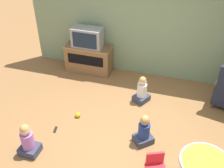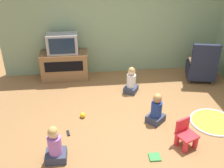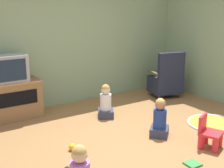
{
  "view_description": "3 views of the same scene",
  "coord_description": "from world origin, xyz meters",
  "px_view_note": "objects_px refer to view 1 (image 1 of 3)",
  "views": [
    {
      "loc": [
        0.75,
        -3.25,
        3.59
      ],
      "look_at": [
        -0.4,
        0.54,
        0.83
      ],
      "focal_mm": 42.0,
      "sensor_mm": 36.0,
      "label": 1
    },
    {
      "loc": [
        -0.95,
        -3.9,
        3.09
      ],
      "look_at": [
        -0.49,
        0.28,
        0.77
      ],
      "focal_mm": 42.0,
      "sensor_mm": 36.0,
      "label": 2
    },
    {
      "loc": [
        -2.81,
        -3.37,
        2.07
      ],
      "look_at": [
        -0.21,
        0.63,
        0.81
      ],
      "focal_mm": 50.0,
      "sensor_mm": 36.0,
      "label": 3
    }
  ],
  "objects_px": {
    "child_watching_right": "(144,131)",
    "child_watching_left": "(142,91)",
    "tv_cabinet": "(89,58)",
    "remote_control": "(55,130)",
    "toy_ball": "(78,115)",
    "television": "(87,37)",
    "child_watching_center": "(28,141)"
  },
  "relations": [
    {
      "from": "television",
      "to": "remote_control",
      "type": "xyz_separation_m",
      "value": [
        0.14,
        -2.18,
        -0.93
      ]
    },
    {
      "from": "tv_cabinet",
      "to": "toy_ball",
      "type": "relative_size",
      "value": 10.79
    },
    {
      "from": "tv_cabinet",
      "to": "television",
      "type": "bearing_deg",
      "value": -90.0
    },
    {
      "from": "tv_cabinet",
      "to": "television",
      "type": "height_order",
      "value": "television"
    },
    {
      "from": "child_watching_right",
      "to": "remote_control",
      "type": "height_order",
      "value": "child_watching_right"
    },
    {
      "from": "child_watching_center",
      "to": "child_watching_right",
      "type": "height_order",
      "value": "child_watching_center"
    },
    {
      "from": "child_watching_left",
      "to": "remote_control",
      "type": "bearing_deg",
      "value": 162.84
    },
    {
      "from": "child_watching_left",
      "to": "remote_control",
      "type": "distance_m",
      "value": 1.96
    },
    {
      "from": "child_watching_left",
      "to": "child_watching_right",
      "type": "bearing_deg",
      "value": -138.36
    },
    {
      "from": "television",
      "to": "child_watching_right",
      "type": "xyz_separation_m",
      "value": [
        1.8,
        -1.99,
        -0.67
      ]
    },
    {
      "from": "child_watching_right",
      "to": "remote_control",
      "type": "bearing_deg",
      "value": 144.43
    },
    {
      "from": "tv_cabinet",
      "to": "child_watching_left",
      "type": "relative_size",
      "value": 1.86
    },
    {
      "from": "child_watching_center",
      "to": "child_watching_left",
      "type": "bearing_deg",
      "value": 52.36
    },
    {
      "from": "television",
      "to": "child_watching_center",
      "type": "distance_m",
      "value": 2.88
    },
    {
      "from": "child_watching_right",
      "to": "toy_ball",
      "type": "bearing_deg",
      "value": 126.51
    },
    {
      "from": "toy_ball",
      "to": "television",
      "type": "bearing_deg",
      "value": 103.44
    },
    {
      "from": "child_watching_right",
      "to": "child_watching_left",
      "type": "bearing_deg",
      "value": 61.16
    },
    {
      "from": "tv_cabinet",
      "to": "television",
      "type": "relative_size",
      "value": 1.6
    },
    {
      "from": "child_watching_center",
      "to": "remote_control",
      "type": "distance_m",
      "value": 0.69
    },
    {
      "from": "tv_cabinet",
      "to": "remote_control",
      "type": "bearing_deg",
      "value": -86.41
    },
    {
      "from": "child_watching_left",
      "to": "toy_ball",
      "type": "bearing_deg",
      "value": 156.92
    },
    {
      "from": "television",
      "to": "child_watching_left",
      "type": "distance_m",
      "value": 1.86
    },
    {
      "from": "remote_control",
      "to": "tv_cabinet",
      "type": "bearing_deg",
      "value": -8.34
    },
    {
      "from": "tv_cabinet",
      "to": "child_watching_center",
      "type": "bearing_deg",
      "value": -90.47
    },
    {
      "from": "child_watching_left",
      "to": "child_watching_right",
      "type": "xyz_separation_m",
      "value": [
        0.28,
        -1.17,
        -0.0
      ]
    },
    {
      "from": "child_watching_center",
      "to": "tv_cabinet",
      "type": "bearing_deg",
      "value": 90.0
    },
    {
      "from": "tv_cabinet",
      "to": "toy_ball",
      "type": "distance_m",
      "value": 1.82
    },
    {
      "from": "remote_control",
      "to": "child_watching_right",
      "type": "bearing_deg",
      "value": -95.44
    },
    {
      "from": "tv_cabinet",
      "to": "child_watching_left",
      "type": "xyz_separation_m",
      "value": [
        1.53,
        -0.86,
        -0.09
      ]
    },
    {
      "from": "child_watching_right",
      "to": "toy_ball",
      "type": "xyz_separation_m",
      "value": [
        -1.39,
        0.28,
        -0.21
      ]
    },
    {
      "from": "tv_cabinet",
      "to": "remote_control",
      "type": "relative_size",
      "value": 7.41
    },
    {
      "from": "child_watching_left",
      "to": "toy_ball",
      "type": "distance_m",
      "value": 1.45
    }
  ]
}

